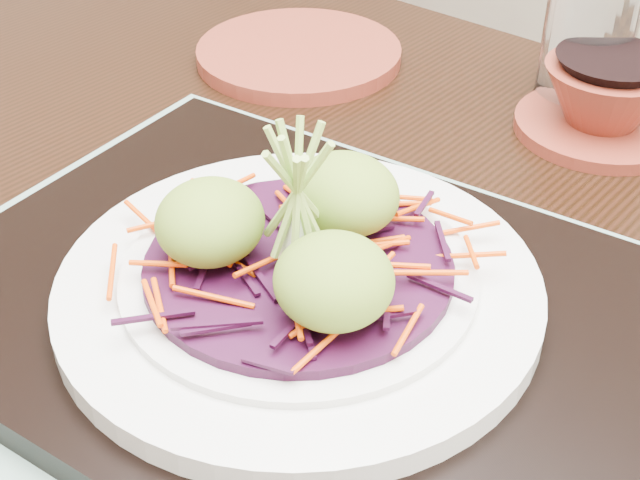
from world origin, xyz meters
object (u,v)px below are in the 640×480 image
Objects in this scene: dining_table at (320,384)px; serving_tray at (299,310)px; water_glass at (588,41)px; terracotta_side_plate at (299,54)px; white_plate at (299,285)px; terracotta_bowl_set at (604,103)px.

serving_tray is at bearing -62.66° from dining_table.
dining_table is 0.36m from water_glass.
water_glass reaches higher than dining_table.
serving_tray is 2.25× the size of terracotta_side_plate.
water_glass is (0.01, 0.38, 0.04)m from serving_tray.
water_glass is at bearing 88.88° from white_plate.
serving_tray is 2.54× the size of terracotta_bowl_set.
white_plate is 0.34m from terracotta_bowl_set.
terracotta_bowl_set is (0.04, -0.04, -0.03)m from water_glass.
terracotta_bowl_set is at bearing 79.34° from dining_table.
terracotta_bowl_set reaches higher than white_plate.
dining_table is at bearing -49.04° from terracotta_side_plate.
water_glass is at bearing 87.52° from dining_table.
serving_tray is 0.38m from water_glass.
terracotta_bowl_set reaches higher than dining_table.
serving_tray is at bearing 26.57° from white_plate.
dining_table is 0.34m from terracotta_side_plate.
serving_tray is 0.02m from white_plate.
terracotta_bowl_set is at bearing 78.45° from serving_tray.
terracotta_side_plate reaches higher than dining_table.
serving_tray reaches higher than terracotta_side_plate.
dining_table is at bearing -103.53° from terracotta_bowl_set.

